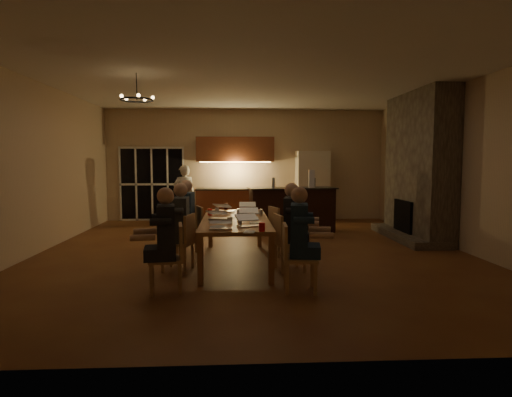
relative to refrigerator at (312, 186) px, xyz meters
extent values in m
plane|color=brown|center=(-1.90, -4.15, -1.00)|extent=(9.00, 9.00, 0.00)
cube|color=tan|center=(-1.90, 0.37, 0.60)|extent=(8.00, 0.04, 3.20)
cube|color=tan|center=(-5.92, -4.15, 0.60)|extent=(0.04, 9.00, 3.20)
cube|color=tan|center=(2.12, -4.15, 0.60)|extent=(0.04, 9.00, 3.20)
cube|color=white|center=(-1.90, -4.15, 2.22)|extent=(8.00, 9.00, 0.04)
cube|color=black|center=(-4.60, 0.32, 0.05)|extent=(1.86, 0.08, 2.10)
cube|color=#665E50|center=(1.80, -2.95, 0.60)|extent=(0.58, 2.50, 3.20)
cube|color=beige|center=(0.00, 0.00, 0.00)|extent=(0.90, 0.68, 2.00)
cube|color=#AA7244|center=(-2.23, -5.00, -0.62)|extent=(1.10, 2.77, 0.75)
cube|color=black|center=(-0.85, -1.92, -0.46)|extent=(2.17, 0.92, 1.08)
imported|color=silver|center=(-3.60, -0.43, -0.19)|extent=(0.66, 0.51, 1.61)
torus|color=black|center=(-3.89, -4.67, 1.75)|extent=(0.56, 0.56, 0.03)
cylinder|color=silver|center=(-2.32, -5.52, -0.20)|extent=(0.09, 0.09, 0.10)
cylinder|color=silver|center=(-2.16, -4.40, -0.20)|extent=(0.08, 0.08, 0.10)
cylinder|color=silver|center=(-2.57, -4.20, -0.20)|extent=(0.07, 0.07, 0.10)
cylinder|color=red|center=(-1.88, -6.33, -0.19)|extent=(0.08, 0.08, 0.12)
cylinder|color=red|center=(-2.68, -4.54, -0.19)|extent=(0.08, 0.08, 0.12)
cylinder|color=red|center=(-2.06, -3.59, -0.19)|extent=(0.10, 0.10, 0.12)
cylinder|color=#B2B2B7|center=(-2.17, -5.71, -0.19)|extent=(0.06, 0.06, 0.12)
cylinder|color=#3F0F0C|center=(-2.42, -3.61, -0.19)|extent=(0.07, 0.07, 0.12)
cylinder|color=#B2B2B7|center=(-1.78, -4.70, -0.19)|extent=(0.06, 0.06, 0.12)
cylinder|color=silver|center=(-1.90, -5.56, -0.24)|extent=(0.23, 0.23, 0.02)
cylinder|color=silver|center=(-2.50, -5.95, -0.24)|extent=(0.23, 0.23, 0.02)
cylinder|color=silver|center=(-1.82, -4.28, -0.24)|extent=(0.24, 0.24, 0.02)
cube|color=white|center=(-2.05, -6.40, -0.24)|extent=(0.18, 0.22, 0.01)
cylinder|color=#99999E|center=(-1.30, -1.98, 0.20)|extent=(0.07, 0.07, 0.24)
cube|color=silver|center=(-0.38, -1.94, 0.29)|extent=(0.14, 0.14, 0.42)
camera|label=1|loc=(-2.27, -12.13, 0.71)|focal=30.00mm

